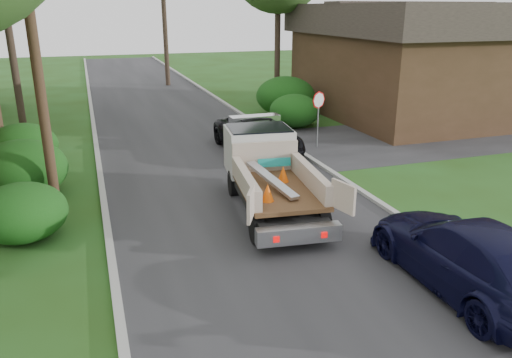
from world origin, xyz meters
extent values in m
plane|color=#254313|center=(0.00, 0.00, 0.00)|extent=(120.00, 120.00, 0.00)
cube|color=#28282B|center=(0.00, 10.00, 0.00)|extent=(8.00, 90.00, 0.02)
cube|color=#28282B|center=(12.00, 9.00, 0.01)|extent=(16.00, 7.00, 0.02)
cube|color=#9E9E99|center=(-4.10, 10.00, 0.06)|extent=(0.20, 90.00, 0.12)
cube|color=#9E9E99|center=(4.10, 10.00, 0.06)|extent=(0.20, 90.00, 0.12)
cylinder|color=slate|center=(5.20, 9.00, 1.00)|extent=(0.06, 0.06, 2.00)
cylinder|color=#B20A0A|center=(5.20, 9.00, 2.10)|extent=(0.71, 0.32, 0.76)
cylinder|color=#382619|center=(-5.50, 5.00, 5.00)|extent=(0.30, 0.30, 10.00)
cube|color=#3C2918|center=(13.00, 14.00, 2.25)|extent=(9.00, 12.00, 4.50)
cube|color=#332B26|center=(13.00, 14.00, 5.30)|extent=(9.72, 12.96, 1.60)
cube|color=#332B26|center=(13.00, 14.00, 6.10)|extent=(9.72, 1.80, 0.20)
ellipsoid|color=#103C0D|center=(-6.20, 3.00, 0.77)|extent=(2.34, 2.34, 1.53)
ellipsoid|color=#103C0D|center=(-6.50, 6.50, 0.94)|extent=(2.86, 2.86, 1.87)
ellipsoid|color=#103C0D|center=(-6.80, 10.00, 0.85)|extent=(2.60, 2.60, 1.70)
ellipsoid|color=#103C0D|center=(5.80, 13.00, 0.85)|extent=(2.60, 2.60, 1.70)
ellipsoid|color=#103C0D|center=(6.50, 16.00, 1.10)|extent=(3.38, 3.38, 2.21)
cylinder|color=#2D2119|center=(-7.50, 17.00, 4.50)|extent=(0.36, 0.36, 9.00)
cylinder|color=#2D2119|center=(7.50, 20.00, 4.25)|extent=(0.36, 0.36, 8.50)
cylinder|color=#2D2119|center=(2.00, 30.00, 5.50)|extent=(0.36, 0.36, 11.00)
cylinder|color=black|center=(0.01, 4.37, 0.43)|extent=(0.38, 0.88, 0.85)
cylinder|color=black|center=(1.79, 4.16, 0.43)|extent=(0.38, 0.88, 0.85)
cylinder|color=black|center=(-0.41, 0.81, 0.43)|extent=(0.38, 0.88, 0.85)
cylinder|color=black|center=(1.37, 0.60, 0.43)|extent=(0.38, 0.88, 0.85)
cube|color=black|center=(0.70, 2.58, 0.59)|extent=(2.52, 5.66, 0.23)
cube|color=silver|center=(0.93, 4.55, 1.42)|extent=(2.26, 1.93, 1.46)
cube|color=black|center=(0.93, 4.55, 1.94)|extent=(2.11, 1.77, 0.52)
cube|color=#472D19|center=(0.62, 1.92, 0.94)|extent=(2.46, 3.62, 0.11)
cube|color=beige|center=(0.82, 3.61, 1.46)|extent=(2.08, 0.34, 0.94)
cube|color=beige|center=(-0.32, 2.03, 1.28)|extent=(0.61, 3.22, 0.57)
cube|color=beige|center=(1.56, 1.81, 1.28)|extent=(0.61, 3.22, 0.57)
cube|color=silver|center=(0.38, -0.09, 0.52)|extent=(2.20, 0.58, 0.43)
cube|color=#B20505|center=(-0.25, -0.19, 0.52)|extent=(0.15, 0.06, 0.15)
cube|color=#B20505|center=(0.97, -0.33, 0.52)|extent=(0.15, 0.06, 0.15)
cube|color=beige|center=(-0.77, 0.19, 1.37)|extent=(0.45, 0.79, 0.76)
cube|color=beige|center=(1.57, -0.09, 1.37)|extent=(0.27, 0.84, 0.76)
cube|color=silver|center=(0.44, 2.04, 1.27)|extent=(0.76, 2.45, 0.44)
cone|color=#F2590A|center=(0.01, 1.14, 1.24)|extent=(0.38, 0.38, 0.47)
cone|color=#F2590A|center=(0.97, 2.45, 1.24)|extent=(0.38, 0.38, 0.47)
cube|color=#148C84|center=(1.03, 3.35, 1.33)|extent=(1.04, 0.21, 0.27)
imported|color=black|center=(2.40, 8.97, 0.76)|extent=(2.74, 5.54, 1.51)
imported|color=black|center=(3.24, -2.77, 0.79)|extent=(2.33, 5.51, 1.58)
camera|label=1|loc=(-4.24, -10.45, 5.84)|focal=35.00mm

